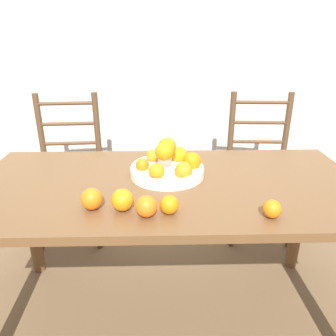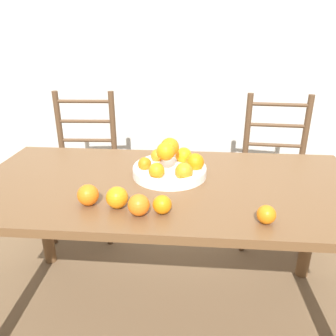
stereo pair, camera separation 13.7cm
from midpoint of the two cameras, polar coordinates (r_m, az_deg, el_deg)
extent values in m
plane|color=brown|center=(1.86, 2.33, -23.31)|extent=(12.00, 12.00, 0.00)
cube|color=beige|center=(2.78, 4.27, 21.86)|extent=(8.00, 0.06, 2.60)
cube|color=brown|center=(1.44, 2.78, -3.15)|extent=(1.70, 0.82, 0.03)
cylinder|color=brown|center=(2.06, -19.13, -7.38)|extent=(0.07, 0.07, 0.69)
cylinder|color=brown|center=(2.03, 25.44, -8.87)|extent=(0.07, 0.07, 0.69)
cylinder|color=white|center=(1.49, 2.96, -0.66)|extent=(0.33, 0.33, 0.04)
torus|color=white|center=(1.48, 2.97, 0.01)|extent=(0.33, 0.33, 0.02)
sphere|color=orange|center=(1.48, 7.37, 0.95)|extent=(0.08, 0.08, 0.08)
sphere|color=orange|center=(1.56, 5.27, 2.11)|extent=(0.08, 0.08, 0.08)
sphere|color=orange|center=(1.56, 0.59, 2.14)|extent=(0.06, 0.06, 0.06)
sphere|color=orange|center=(1.47, -1.43, 0.68)|extent=(0.06, 0.06, 0.06)
sphere|color=orange|center=(1.38, 0.84, -0.53)|extent=(0.07, 0.07, 0.07)
sphere|color=orange|center=(1.39, 5.62, -0.67)|extent=(0.08, 0.08, 0.08)
sphere|color=orange|center=(1.45, 3.07, 3.21)|extent=(0.07, 0.07, 0.07)
sphere|color=orange|center=(1.45, 2.88, 3.62)|extent=(0.08, 0.08, 0.08)
sphere|color=orange|center=(1.40, 2.39, 2.85)|extent=(0.08, 0.08, 0.08)
sphere|color=orange|center=(1.19, 19.99, -7.72)|extent=(0.07, 0.07, 0.07)
sphere|color=orange|center=(1.25, -10.72, -4.71)|extent=(0.08, 0.08, 0.08)
sphere|color=orange|center=(1.18, 2.11, -6.46)|extent=(0.07, 0.07, 0.07)
sphere|color=orange|center=(1.16, -1.75, -6.55)|extent=(0.08, 0.08, 0.08)
sphere|color=orange|center=(1.21, -5.68, -5.21)|extent=(0.08, 0.08, 0.08)
cylinder|color=#513823|center=(2.28, -18.16, -7.42)|extent=(0.04, 0.04, 0.47)
cylinder|color=#513823|center=(2.19, -8.63, -7.82)|extent=(0.04, 0.04, 0.47)
cylinder|color=#513823|center=(2.49, -16.30, 1.67)|extent=(0.04, 0.04, 0.97)
cylinder|color=#513823|center=(2.40, -7.61, 1.66)|extent=(0.04, 0.04, 0.97)
cube|color=#513823|center=(2.27, -13.00, 0.17)|extent=(0.44, 0.43, 0.04)
cylinder|color=#513823|center=(2.39, -12.29, 4.71)|extent=(0.38, 0.05, 0.02)
cylinder|color=#513823|center=(2.36, -12.57, 7.92)|extent=(0.38, 0.05, 0.02)
cylinder|color=#513823|center=(2.33, -12.86, 11.23)|extent=(0.38, 0.05, 0.02)
cylinder|color=#513823|center=(2.17, 14.97, -8.62)|extent=(0.04, 0.04, 0.47)
cylinder|color=#513823|center=(2.25, 24.69, -8.85)|extent=(0.04, 0.04, 0.47)
cylinder|color=#513823|center=(2.39, 14.74, 0.96)|extent=(0.04, 0.04, 0.97)
cylinder|color=#513823|center=(2.46, 23.54, 0.44)|extent=(0.04, 0.04, 0.97)
cube|color=#513823|center=(2.25, 19.97, -0.87)|extent=(0.44, 0.43, 0.04)
cylinder|color=#513823|center=(2.37, 19.63, 3.75)|extent=(0.38, 0.05, 0.02)
cylinder|color=#513823|center=(2.34, 20.07, 6.97)|extent=(0.38, 0.05, 0.02)
cylinder|color=#513823|center=(2.31, 20.53, 10.28)|extent=(0.38, 0.05, 0.02)
camera|label=1|loc=(0.07, -87.14, 1.19)|focal=35.00mm
camera|label=2|loc=(0.07, 92.86, -1.19)|focal=35.00mm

